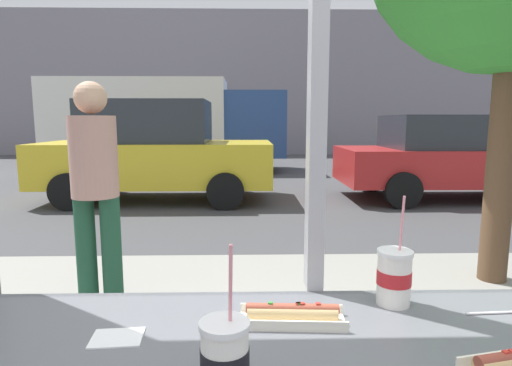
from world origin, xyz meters
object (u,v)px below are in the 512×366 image
box_truck (166,121)px  parked_car_red (456,156)px  soda_cup_left (394,276)px  soda_cup_right (225,356)px  parked_car_yellow (155,151)px  pedestrian (95,183)px  hotdog_tray_far (292,314)px

box_truck → parked_car_red: bearing=-36.9°
soda_cup_left → box_truck: (-2.82, 11.71, 0.44)m
soda_cup_right → box_truck: 12.33m
parked_car_yellow → box_truck: bearing=98.0°
soda_cup_right → pedestrian: pedestrian is taller
soda_cup_left → parked_car_red: size_ratio=0.07×
soda_cup_right → box_truck: (-2.36, 12.09, 0.44)m
soda_cup_right → parked_car_red: (4.08, 7.25, -0.24)m
parked_car_yellow → parked_car_red: size_ratio=0.95×
parked_car_red → pedestrian: bearing=-135.1°
soda_cup_right → box_truck: size_ratio=0.04×
parked_car_yellow → pedestrian: size_ratio=2.62×
parked_car_yellow → pedestrian: parked_car_yellow is taller
soda_cup_left → soda_cup_right: size_ratio=1.05×
parked_car_yellow → parked_car_red: (5.76, -0.00, -0.11)m
parked_car_yellow → pedestrian: bearing=-82.5°
soda_cup_right → hotdog_tray_far: size_ratio=1.08×
soda_cup_left → pedestrian: (-1.47, 1.80, 0.00)m
parked_car_yellow → box_truck: 4.92m
parked_car_red → parked_car_yellow: bearing=180.0°
parked_car_red → box_truck: bearing=143.1°
soda_cup_left → hotdog_tray_far: size_ratio=1.13×
hotdog_tray_far → pedestrian: pedestrian is taller
parked_car_red → hotdog_tray_far: bearing=-119.4°
box_truck → pedestrian: (1.35, -9.91, -0.44)m
parked_car_yellow → hotdog_tray_far: bearing=-75.2°
hotdog_tray_far → parked_car_yellow: bearing=104.8°
parked_car_yellow → pedestrian: (0.67, -5.07, 0.14)m
box_truck → soda_cup_left: bearing=-76.5°
pedestrian → soda_cup_left: bearing=-50.8°
soda_cup_left → parked_car_yellow: (-2.14, 6.87, -0.14)m
soda_cup_right → pedestrian: (-1.01, 2.18, 0.01)m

